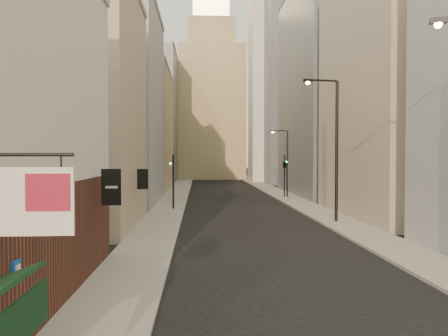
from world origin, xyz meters
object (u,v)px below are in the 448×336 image
white_tower (271,83)px  traffic_light_right (285,164)px  streetlamp_mid (333,142)px  traffic_light_left (173,172)px  clock_tower (211,98)px  streetlamp_far (286,159)px

white_tower → traffic_light_right: bearing=-96.8°
streetlamp_mid → traffic_light_left: streetlamp_mid is taller
traffic_light_left → clock_tower: bearing=-100.5°
clock_tower → streetlamp_mid: bearing=-83.9°
clock_tower → streetlamp_far: (7.33, -46.15, -13.16)m
traffic_light_right → streetlamp_far: bearing=-148.8°
white_tower → streetlamp_mid: 52.84m
white_tower → clock_tower: bearing=128.2°
streetlamp_mid → streetlamp_far: streetlamp_mid is taller
traffic_light_left → traffic_light_right: 16.14m
traffic_light_right → streetlamp_mid: bearing=96.1°
white_tower → traffic_light_right: 35.61m
traffic_light_right → traffic_light_left: bearing=47.5°
white_tower → streetlamp_mid: white_tower is taller
streetlamp_far → traffic_light_left: (-12.34, -10.63, -1.05)m
clock_tower → streetlamp_mid: (6.99, -65.13, -11.73)m
streetlamp_far → white_tower: bearing=82.1°
traffic_light_right → clock_tower: bearing=-74.5°
clock_tower → traffic_light_right: clock_tower is taller
white_tower → streetlamp_mid: bearing=-94.5°
clock_tower → traffic_light_left: bearing=-95.0°
streetlamp_far → traffic_light_right: streetlamp_far is taller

